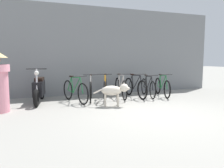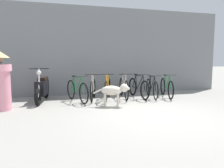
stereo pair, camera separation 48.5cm
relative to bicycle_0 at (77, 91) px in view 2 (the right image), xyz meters
name	(u,v)px [view 2 (the right image)]	position (x,y,z in m)	size (l,w,h in m)	color
ground_plane	(154,115)	(1.64, -2.27, -0.36)	(60.00, 60.00, 0.00)	gray
shop_wall_back	(113,51)	(1.64, 1.42, 1.33)	(9.38, 0.20, 3.38)	slate
bicycle_0	(77,91)	(0.00, 0.00, 0.00)	(0.59, 1.67, 0.87)	black
bicycle_1	(93,89)	(0.55, 0.09, 0.01)	(0.56, 1.63, 0.90)	black
bicycle_2	(108,89)	(1.05, 0.09, 0.01)	(0.67, 1.69, 0.90)	black
bicycle_3	(124,88)	(1.69, 0.24, 0.00)	(0.46, 1.76, 0.88)	black
bicycle_4	(138,88)	(2.21, 0.15, 0.00)	(0.46, 1.72, 0.87)	black
bicycle_5	(152,88)	(2.71, 0.09, -0.01)	(0.49, 1.65, 0.82)	black
bicycle_6	(167,87)	(3.27, 0.03, -0.01)	(0.56, 1.68, 0.85)	black
motorcycle	(42,89)	(-1.09, 0.24, 0.07)	(0.58, 1.82, 1.10)	black
stray_dog	(114,91)	(0.96, -1.04, 0.10)	(1.04, 0.49, 0.66)	beige
person_in_robes	(0,80)	(-2.11, -0.70, 0.46)	(0.75, 0.75, 1.60)	pink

